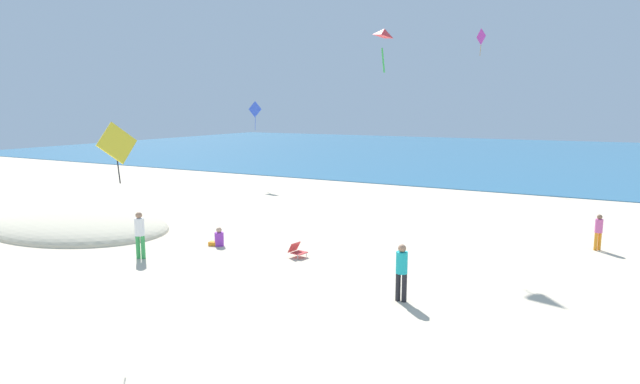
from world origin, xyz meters
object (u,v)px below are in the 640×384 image
Objects in this scene: kite_blue at (255,110)px; kite_magenta at (481,37)px; kite_red at (384,33)px; person_2 at (402,269)px; person_0 at (218,239)px; kite_yellow at (117,144)px; person_1 at (140,232)px; person_3 at (599,230)px; beach_chair_far_right at (297,250)px.

kite_magenta is (13.12, 10.38, 5.30)m from kite_blue.
person_2 is at bearing 104.23° from kite_red.
kite_red reaches higher than person_0.
kite_red reaches higher than kite_yellow.
person_1 is 2.16× the size of kite_red.
person_2 is 7.55m from kite_red.
person_1 is 1.13× the size of kite_yellow.
person_0 is 0.54× the size of person_3.
person_2 is at bearing -45.21° from kite_blue.
person_3 is 0.70× the size of kite_blue.
person_2 reaches higher than beach_chair_far_right.
kite_yellow is at bearing 105.55° from person_3.
beach_chair_far_right is 0.39× the size of person_2.
person_1 reaches higher than beach_chair_far_right.
kite_magenta is at bearing -117.14° from person_0.
kite_yellow is at bearing -179.71° from kite_red.
kite_blue is (-21.84, 8.28, 4.49)m from person_3.
person_2 reaches higher than person_0.
kite_magenta reaches higher than person_2.
beach_chair_far_right is 0.33× the size of kite_magenta.
person_1 is at bearing 92.95° from person_2.
person_1 is 30.09m from kite_magenta.
kite_blue is (-8.45, 14.72, 5.02)m from person_0.
person_0 is 14.87m from person_3.
person_0 is 0.44× the size of person_1.
kite_magenta reaches higher than person_0.
beach_chair_far_right is 0.38× the size of person_1.
kite_blue is (-7.10, 17.49, 4.30)m from person_1.
person_3 is (13.39, 6.44, 0.54)m from person_0.
person_3 is 15.19m from kite_red.
person_1 is at bearing -67.92° from kite_blue.
kite_yellow is (4.04, -4.28, 3.60)m from person_1.
person_0 is at bearing 75.09° from person_2.
kite_red is at bearing -39.88° from beach_chair_far_right.
person_0 is 0.38× the size of kite_magenta.
kite_red reaches higher than person_1.
person_3 is at bearing -20.77° from kite_blue.
kite_magenta reaches higher than person_1.
kite_yellow is 0.78× the size of kite_magenta.
kite_red is (-3.68, -13.46, 6.00)m from person_3.
person_2 is at bearing 115.20° from person_3.
beach_chair_far_right is 0.47× the size of person_3.
person_2 is 24.51m from kite_blue.
person_2 is (8.54, -2.40, 0.69)m from person_0.
beach_chair_far_right is at bearing 63.99° from person_2.
person_0 is 0.49× the size of kite_yellow.
kite_red is at bearing -165.00° from person_2.
kite_red is at bearing 46.79° from person_1.
kite_magenta is (1.07, 25.01, 10.34)m from beach_chair_far_right.
kite_red is 0.41× the size of kite_magenta.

